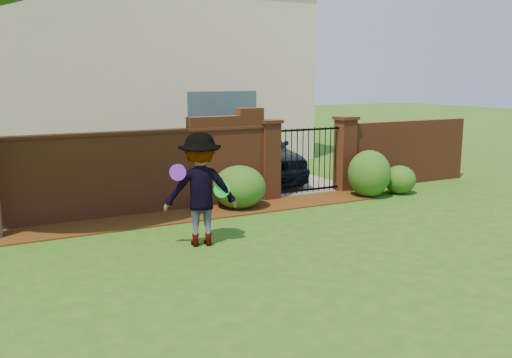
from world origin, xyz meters
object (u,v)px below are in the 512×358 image
car (254,152)px  frisbee_green (222,189)px  man (200,190)px  frisbee_purple (178,172)px

car → frisbee_green: bearing=-116.0°
car → man: man is taller
frisbee_purple → frisbee_green: bearing=-3.8°
man → frisbee_purple: size_ratio=6.96×
car → frisbee_purple: (-4.08, -5.10, 0.52)m
frisbee_purple → frisbee_green: (0.76, -0.05, -0.34)m
man → frisbee_green: bearing=171.2°
man → frisbee_purple: man is taller
frisbee_green → car: bearing=57.2°
frisbee_purple → frisbee_green: 0.83m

